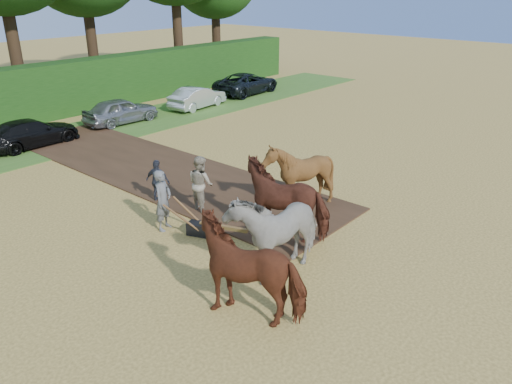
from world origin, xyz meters
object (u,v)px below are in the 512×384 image
plough_team (277,211)px  parked_cars (90,118)px  spectator_near (201,183)px  spectator_far (158,181)px

plough_team → parked_cars: bearing=77.4°
plough_team → spectator_near: bearing=83.8°
spectator_near → spectator_far: spectator_near is taller
spectator_near → parked_cars: (2.98, 11.47, -0.27)m
spectator_near → plough_team: size_ratio=0.25×
spectator_near → plough_team: bearing=-175.9°
spectator_far → plough_team: 5.21m
spectator_near → parked_cars: size_ratio=0.06×
plough_team → parked_cars: plough_team is taller
spectator_far → plough_team: plough_team is taller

